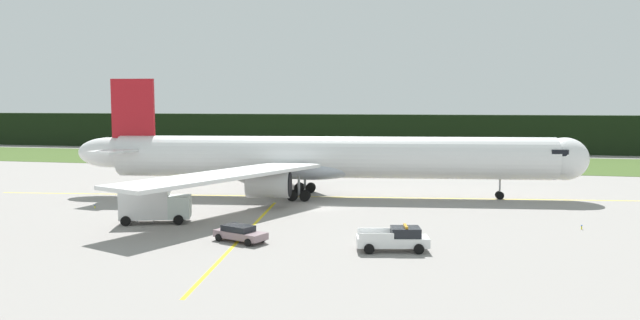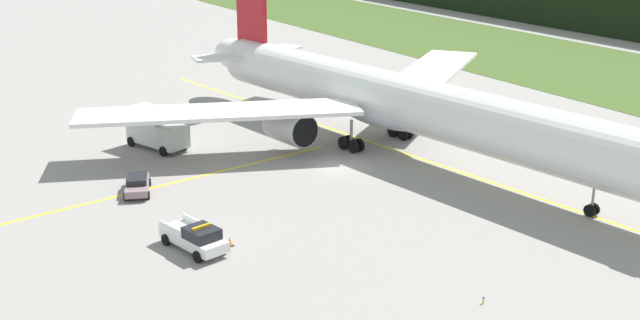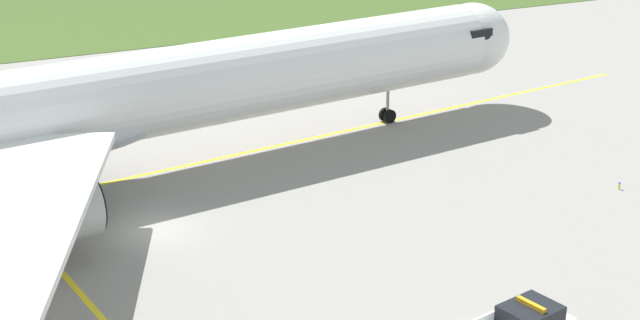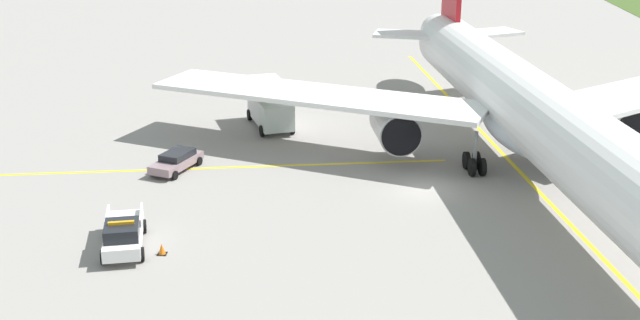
# 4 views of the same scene
# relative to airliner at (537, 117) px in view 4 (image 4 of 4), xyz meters

# --- Properties ---
(ground) EXTENTS (320.00, 320.00, 0.00)m
(ground) POSITION_rel_airliner_xyz_m (1.28, -7.14, -4.51)
(ground) COLOR gray
(taxiway_centerline_main) EXTENTS (80.06, 11.46, 0.01)m
(taxiway_centerline_main) POSITION_rel_airliner_xyz_m (1.01, 0.14, -4.50)
(taxiway_centerline_main) COLOR yellow
(taxiway_centerline_main) RESTS_ON ground
(taxiway_centerline_spur) EXTENTS (4.84, 32.56, 0.01)m
(taxiway_centerline_spur) POSITION_rel_airliner_xyz_m (-2.05, -21.42, -4.50)
(taxiway_centerline_spur) COLOR yellow
(taxiway_centerline_spur) RESTS_ON ground
(airliner) EXTENTS (59.44, 50.25, 13.80)m
(airliner) POSITION_rel_airliner_xyz_m (0.00, 0.00, 0.00)
(airliner) COLOR silver
(airliner) RESTS_ON ground
(ops_pickup_truck) EXTENTS (5.59, 3.08, 1.94)m
(ops_pickup_truck) POSITION_rel_airliner_xyz_m (10.74, -23.92, -3.60)
(ops_pickup_truck) COLOR white
(ops_pickup_truck) RESTS_ON ground
(catering_truck) EXTENTS (6.66, 4.37, 3.81)m
(catering_truck) POSITION_rel_airliner_xyz_m (-11.95, -18.35, -2.62)
(catering_truck) COLOR silver
(catering_truck) RESTS_ON ground
(staff_car) EXTENTS (4.67, 3.17, 1.30)m
(staff_car) POSITION_rel_airliner_xyz_m (-1.56, -23.66, -3.81)
(staff_car) COLOR gray
(staff_car) RESTS_ON ground
(apron_cone) EXTENTS (0.49, 0.49, 0.62)m
(apron_cone) POSITION_rel_airliner_xyz_m (11.27, -21.76, -4.20)
(apron_cone) COLOR black
(apron_cone) RESTS_ON ground
(taxiway_edge_light_west) EXTENTS (0.12, 0.12, 0.41)m
(taxiway_edge_light_west) POSITION_rel_airliner_xyz_m (-21.58, -12.79, -4.28)
(taxiway_edge_light_west) COLOR yellow
(taxiway_edge_light_west) RESTS_ON ground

